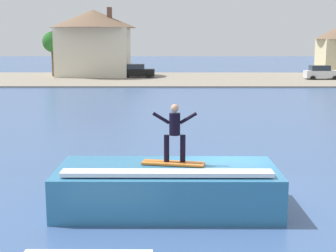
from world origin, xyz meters
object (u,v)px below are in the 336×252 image
(car_near_shore, at_px, (137,71))
(car_far_shore, at_px, (321,73))
(surfboard, at_px, (173,163))
(surfer, at_px, (175,130))
(tree_tall_bare, at_px, (53,43))
(house_with_chimney, at_px, (94,38))
(wave_crest, at_px, (167,187))

(car_near_shore, distance_m, car_far_shore, 22.93)
(surfboard, xyz_separation_m, surfer, (0.04, 0.07, 0.99))
(car_near_shore, xyz_separation_m, tree_tall_bare, (-11.05, 1.53, 3.59))
(car_far_shore, height_order, tree_tall_bare, tree_tall_bare)
(car_far_shore, height_order, house_with_chimney, house_with_chimney)
(car_far_shore, distance_m, house_with_chimney, 29.36)
(tree_tall_bare, bearing_deg, car_near_shore, -7.86)
(surfer, distance_m, tree_tall_bare, 53.82)
(car_near_shore, bearing_deg, surfboard, -84.98)
(car_far_shore, bearing_deg, car_near_shore, 172.52)
(surfboard, distance_m, house_with_chimney, 53.54)
(surfboard, bearing_deg, surfer, 60.45)
(car_near_shore, height_order, tree_tall_bare, tree_tall_bare)
(surfer, height_order, house_with_chimney, house_with_chimney)
(car_near_shore, distance_m, house_with_chimney, 7.53)
(surfboard, height_order, house_with_chimney, house_with_chimney)
(car_near_shore, bearing_deg, wave_crest, -85.17)
(car_near_shore, height_order, car_far_shore, same)
(surfboard, relative_size, surfer, 1.10)
(tree_tall_bare, bearing_deg, surfer, -73.26)
(surfboard, relative_size, car_far_shore, 0.46)
(surfboard, xyz_separation_m, car_far_shore, (18.33, 47.07, -0.52))
(wave_crest, bearing_deg, tree_tall_bare, 106.54)
(wave_crest, height_order, car_far_shore, car_far_shore)
(wave_crest, bearing_deg, car_near_shore, 94.83)
(wave_crest, distance_m, car_near_shore, 50.05)
(surfer, distance_m, car_far_shore, 50.45)
(surfboard, height_order, car_near_shore, car_near_shore)
(wave_crest, distance_m, surfboard, 0.83)
(car_near_shore, distance_m, tree_tall_bare, 11.72)
(surfboard, distance_m, car_far_shore, 50.52)
(car_near_shore, xyz_separation_m, house_with_chimney, (-5.84, 2.37, 4.13))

